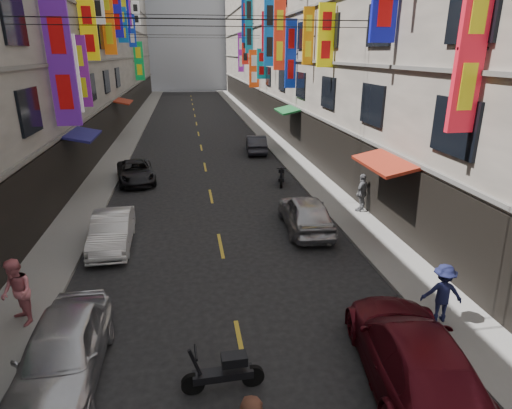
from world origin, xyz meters
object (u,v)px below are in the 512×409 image
object	(u,v)px
car_right_near	(413,355)
car_right_far	(256,144)
scooter_crossing	(224,372)
car_right_mid	(306,213)
pedestrian_rnear	(442,293)
pedestrian_rfar	(362,192)
car_left_mid	(112,231)
car_left_far	(136,172)
scooter_far_right	(281,176)
pedestrian_lfar	(17,293)
car_left_near	(63,352)

from	to	relation	value
car_right_near	car_right_far	world-z (taller)	car_right_near
scooter_crossing	car_right_mid	xyz separation A→B (m)	(4.10, 8.37, 0.30)
pedestrian_rnear	pedestrian_rfar	xyz separation A→B (m)	(1.20, 8.33, 0.06)
car_left_mid	car_left_far	bearing A→B (deg)	88.51
scooter_far_right	car_right_near	size ratio (longest dim) A/B	0.34
car_left_far	pedestrian_rfar	size ratio (longest dim) A/B	2.42
pedestrian_lfar	scooter_far_right	bearing A→B (deg)	104.33
car_right_near	pedestrian_rfar	world-z (taller)	pedestrian_rfar
car_right_mid	pedestrian_lfar	size ratio (longest dim) A/B	2.35
car_left_near	car_right_far	xyz separation A→B (m)	(7.90, 22.04, -0.08)
pedestrian_rnear	car_right_near	bearing A→B (deg)	63.24
car_right_far	car_left_near	bearing A→B (deg)	75.38
scooter_far_right	car_right_far	xyz separation A→B (m)	(-0.11, 8.07, 0.20)
scooter_far_right	car_right_near	world-z (taller)	car_right_near
scooter_crossing	car_left_mid	bearing A→B (deg)	22.04
scooter_crossing	car_right_far	xyz separation A→B (m)	(4.43, 22.94, 0.20)
pedestrian_lfar	pedestrian_rfar	bearing A→B (deg)	82.40
car_left_far	car_left_mid	bearing A→B (deg)	-99.51
pedestrian_rfar	scooter_far_right	bearing A→B (deg)	-104.46
car_left_near	pedestrian_lfar	world-z (taller)	pedestrian_lfar
scooter_far_right	car_left_far	distance (m)	8.20
scooter_crossing	scooter_far_right	size ratio (longest dim) A/B	1.01
car_left_far	car_right_far	world-z (taller)	car_right_far
car_left_near	car_left_far	xyz separation A→B (m)	(0.00, 15.72, -0.14)
car_right_far	scooter_far_right	bearing A→B (deg)	95.87
car_left_far	car_right_mid	size ratio (longest dim) A/B	0.97
scooter_crossing	pedestrian_lfar	bearing A→B (deg)	57.00
scooter_far_right	car_left_mid	distance (m)	10.61
car_left_near	car_left_mid	distance (m)	7.03
scooter_far_right	car_right_mid	distance (m)	6.53
pedestrian_rfar	car_right_near	bearing A→B (deg)	31.82
scooter_crossing	car_left_far	size ratio (longest dim) A/B	0.43
car_right_mid	car_right_far	size ratio (longest dim) A/B	1.11
car_left_far	pedestrian_lfar	world-z (taller)	pedestrian_lfar
car_right_far	pedestrian_lfar	distance (m)	22.01
scooter_far_right	pedestrian_rnear	xyz separation A→B (m)	(1.39, -13.39, 0.49)
scooter_crossing	pedestrian_rnear	bearing A→B (deg)	-77.55
scooter_far_right	pedestrian_lfar	xyz separation A→B (m)	(-9.64, -11.77, 0.60)
car_right_far	pedestrian_rfar	distance (m)	13.40
car_right_mid	car_left_near	bearing A→B (deg)	47.21
car_left_near	pedestrian_rfar	bearing A→B (deg)	40.28
car_left_near	car_left_far	bearing A→B (deg)	90.21
scooter_crossing	car_left_mid	world-z (taller)	car_left_mid
car_left_near	car_left_mid	xyz separation A→B (m)	(0.00, 7.03, -0.08)
car_right_far	car_right_near	bearing A→B (deg)	94.18
pedestrian_rnear	car_right_mid	bearing A→B (deg)	-58.41
car_left_near	scooter_far_right	bearing A→B (deg)	60.39
scooter_crossing	pedestrian_rfar	distance (m)	12.14
scooter_crossing	car_left_far	xyz separation A→B (m)	(-3.48, 16.62, 0.14)
scooter_far_right	scooter_crossing	bearing A→B (deg)	86.57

